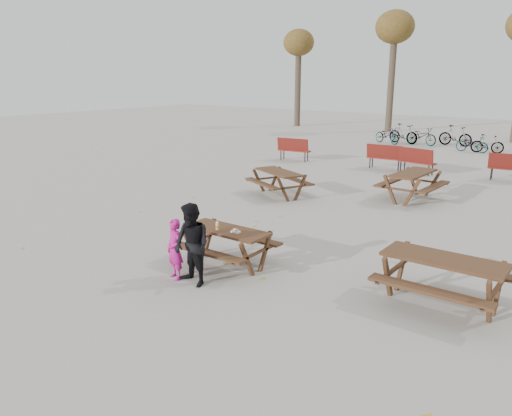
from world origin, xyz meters
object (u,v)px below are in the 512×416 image
Objects in this scene: soda_bottle at (217,226)px; adult at (192,245)px; main_picnic_table at (227,238)px; food_tray at (236,232)px; picnic_table_east at (442,282)px; child at (175,249)px; picnic_table_far at (412,186)px; picnic_table_north at (279,184)px.

adult is at bearing -76.14° from soda_bottle.
main_picnic_table is 10.00× the size of food_tray.
picnic_table_east is at bearing 35.54° from adult.
child is at bearing -102.35° from soda_bottle.
picnic_table_far is (0.97, 8.79, -0.34)m from adult.
soda_bottle is 0.14× the size of child.
main_picnic_table is 1.15m from adult.
food_tray is (0.30, -0.07, 0.21)m from main_picnic_table.
soda_bottle is 0.08× the size of picnic_table_far.
main_picnic_table is 0.88× the size of picnic_table_far.
adult is 0.83× the size of picnic_table_north.
picnic_table_north is at bearing 114.24° from main_picnic_table.
soda_bottle reaches higher than main_picnic_table.
picnic_table_east is (4.09, 0.76, -0.16)m from main_picnic_table.
food_tray is 1.07m from adult.
picnic_table_east is at bearing 12.36° from food_tray.
picnic_table_north is at bearing 112.66° from soda_bottle.
main_picnic_table is 1.52× the size of child.
child reaches higher than picnic_table_north.
adult is at bearing 15.81° from child.
picnic_table_east is at bearing -11.20° from picnic_table_north.
soda_bottle is 6.27m from picnic_table_north.
picnic_table_north reaches higher than main_picnic_table.
picnic_table_north is 4.15m from picnic_table_far.
soda_bottle is at bearing -133.72° from main_picnic_table.
food_tray is 0.09× the size of picnic_table_far.
adult is at bearing -99.65° from food_tray.
picnic_table_north is at bearing 121.53° from adult.
main_picnic_table is at bearing -40.61° from picnic_table_north.
soda_bottle reaches higher than picnic_table_north.
food_tray is 1.25m from child.
picnic_table_far is (0.79, 7.73, -0.35)m from food_tray.
food_tray is 0.15× the size of child.
child is at bearing -46.87° from picnic_table_north.
picnic_table_far reaches higher than main_picnic_table.
adult is at bearing -154.24° from picnic_table_east.
soda_bottle is 0.09× the size of picnic_table_north.
main_picnic_table is 0.91× the size of picnic_table_east.
picnic_table_far is at bearing 97.54° from child.
food_tray is 0.12× the size of adult.
main_picnic_table is 0.96× the size of picnic_table_north.
picnic_table_east is 8.22m from picnic_table_north.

